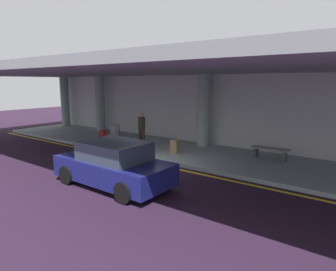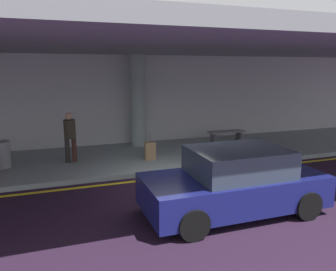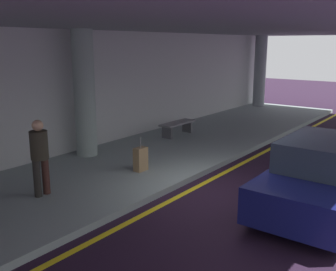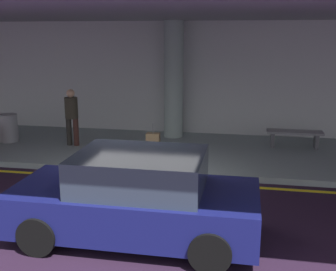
# 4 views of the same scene
# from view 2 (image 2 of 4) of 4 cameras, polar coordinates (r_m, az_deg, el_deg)

# --- Properties ---
(ground_plane) EXTENTS (60.00, 60.00, 0.00)m
(ground_plane) POSITION_cam_2_polar(r_m,az_deg,el_deg) (9.46, 1.87, -8.54)
(ground_plane) COLOR black
(sidewalk) EXTENTS (26.00, 4.20, 0.15)m
(sidewalk) POSITION_cam_2_polar(r_m,az_deg,el_deg) (12.25, -3.37, -3.51)
(sidewalk) COLOR gray
(sidewalk) RESTS_ON ground
(lane_stripe_yellow) EXTENTS (26.00, 0.14, 0.01)m
(lane_stripe_yellow) POSITION_cam_2_polar(r_m,az_deg,el_deg) (10.08, 0.44, -7.24)
(lane_stripe_yellow) COLOR yellow
(lane_stripe_yellow) RESTS_ON ground
(support_column_center) EXTENTS (0.62, 0.62, 3.65)m
(support_column_center) POSITION_cam_2_polar(r_m,az_deg,el_deg) (13.33, -5.23, 5.98)
(support_column_center) COLOR gray
(support_column_center) RESTS_ON sidewalk
(ceiling_overhang) EXTENTS (28.00, 13.20, 0.30)m
(ceiling_overhang) POSITION_cam_2_polar(r_m,az_deg,el_deg) (11.38, -2.89, 15.05)
(ceiling_overhang) COLOR gray
(ceiling_overhang) RESTS_ON support_column_far_left
(terminal_back_wall) EXTENTS (26.00, 0.30, 3.80)m
(terminal_back_wall) POSITION_cam_2_polar(r_m,az_deg,el_deg) (14.08, -6.00, 5.95)
(terminal_back_wall) COLOR #B3B6B6
(terminal_back_wall) RESTS_ON ground
(car_navy) EXTENTS (4.10, 1.92, 1.50)m
(car_navy) POSITION_cam_2_polar(r_m,az_deg,el_deg) (7.67, 11.42, -7.98)
(car_navy) COLOR #141854
(car_navy) RESTS_ON ground
(traveler_with_luggage) EXTENTS (0.38, 0.38, 1.68)m
(traveler_with_luggage) POSITION_cam_2_polar(r_m,az_deg,el_deg) (11.41, -16.60, 0.26)
(traveler_with_luggage) COLOR black
(traveler_with_luggage) RESTS_ON sidewalk
(suitcase_upright_primary) EXTENTS (0.36, 0.22, 0.90)m
(suitcase_upright_primary) POSITION_cam_2_polar(r_m,az_deg,el_deg) (11.38, -3.13, -2.67)
(suitcase_upright_primary) COLOR #8E714B
(suitcase_upright_primary) RESTS_ON sidewalk
(bench_metal) EXTENTS (1.60, 0.50, 0.48)m
(bench_metal) POSITION_cam_2_polar(r_m,az_deg,el_deg) (14.31, 10.10, 0.27)
(bench_metal) COLOR slate
(bench_metal) RESTS_ON sidewalk
(trash_bin_steel) EXTENTS (0.56, 0.56, 0.85)m
(trash_bin_steel) POSITION_cam_2_polar(r_m,az_deg,el_deg) (11.70, -26.92, -2.96)
(trash_bin_steel) COLOR gray
(trash_bin_steel) RESTS_ON sidewalk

